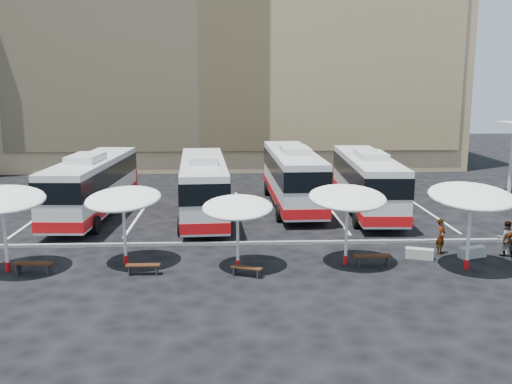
{
  "coord_description": "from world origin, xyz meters",
  "views": [
    {
      "loc": [
        -0.31,
        -27.07,
        8.09
      ],
      "look_at": [
        1.0,
        3.0,
        2.2
      ],
      "focal_mm": 40.0,
      "sensor_mm": 36.0,
      "label": 1
    }
  ],
  "objects_px": {
    "bus_1": "(203,185)",
    "wood_bench_3": "(373,258)",
    "bus_2": "(292,175)",
    "sunshade_1": "(123,199)",
    "sunshade_0": "(2,200)",
    "sunshade_2": "(238,208)",
    "wood_bench_0": "(33,265)",
    "wood_bench_1": "(143,267)",
    "passenger_0": "(441,237)",
    "passenger_1": "(506,238)",
    "sunshade_4": "(471,197)",
    "conc_bench_1": "(472,252)",
    "bus_0": "(93,184)",
    "bus_3": "(367,180)",
    "conc_bench_0": "(419,254)",
    "wood_bench_2": "(247,269)",
    "sunshade_3": "(347,198)"
  },
  "relations": [
    {
      "from": "sunshade_2",
      "to": "conc_bench_0",
      "type": "height_order",
      "value": "sunshade_2"
    },
    {
      "from": "sunshade_0",
      "to": "sunshade_1",
      "type": "height_order",
      "value": "sunshade_0"
    },
    {
      "from": "sunshade_0",
      "to": "wood_bench_2",
      "type": "bearing_deg",
      "value": -6.03
    },
    {
      "from": "bus_0",
      "to": "sunshade_1",
      "type": "height_order",
      "value": "bus_0"
    },
    {
      "from": "bus_3",
      "to": "sunshade_1",
      "type": "xyz_separation_m",
      "value": [
        -13.2,
        -9.85,
        0.97
      ]
    },
    {
      "from": "bus_2",
      "to": "wood_bench_3",
      "type": "relative_size",
      "value": 7.72
    },
    {
      "from": "wood_bench_3",
      "to": "passenger_0",
      "type": "distance_m",
      "value": 4.06
    },
    {
      "from": "wood_bench_1",
      "to": "conc_bench_0",
      "type": "height_order",
      "value": "conc_bench_0"
    },
    {
      "from": "bus_3",
      "to": "wood_bench_3",
      "type": "height_order",
      "value": "bus_3"
    },
    {
      "from": "bus_0",
      "to": "conc_bench_0",
      "type": "bearing_deg",
      "value": -24.94
    },
    {
      "from": "bus_2",
      "to": "sunshade_1",
      "type": "xyz_separation_m",
      "value": [
        -8.74,
        -11.74,
        0.91
      ]
    },
    {
      "from": "sunshade_0",
      "to": "sunshade_2",
      "type": "bearing_deg",
      "value": 0.1
    },
    {
      "from": "sunshade_4",
      "to": "conc_bench_1",
      "type": "relative_size",
      "value": 2.91
    },
    {
      "from": "conc_bench_1",
      "to": "sunshade_4",
      "type": "bearing_deg",
      "value": -120.07
    },
    {
      "from": "sunshade_2",
      "to": "bus_2",
      "type": "bearing_deg",
      "value": 73.51
    },
    {
      "from": "sunshade_4",
      "to": "wood_bench_0",
      "type": "relative_size",
      "value": 2.25
    },
    {
      "from": "sunshade_0",
      "to": "wood_bench_0",
      "type": "bearing_deg",
      "value": -17.51
    },
    {
      "from": "wood_bench_0",
      "to": "wood_bench_3",
      "type": "distance_m",
      "value": 14.68
    },
    {
      "from": "wood_bench_2",
      "to": "sunshade_4",
      "type": "bearing_deg",
      "value": 3.05
    },
    {
      "from": "sunshade_0",
      "to": "passenger_0",
      "type": "xyz_separation_m",
      "value": [
        19.58,
        1.7,
        -2.32
      ]
    },
    {
      "from": "sunshade_2",
      "to": "conc_bench_1",
      "type": "bearing_deg",
      "value": 5.54
    },
    {
      "from": "wood_bench_2",
      "to": "passenger_1",
      "type": "xyz_separation_m",
      "value": [
        12.21,
        2.35,
        0.53
      ]
    },
    {
      "from": "sunshade_1",
      "to": "sunshade_2",
      "type": "height_order",
      "value": "sunshade_1"
    },
    {
      "from": "passenger_1",
      "to": "bus_1",
      "type": "bearing_deg",
      "value": -20.73
    },
    {
      "from": "conc_bench_1",
      "to": "passenger_1",
      "type": "bearing_deg",
      "value": 6.37
    },
    {
      "from": "wood_bench_1",
      "to": "wood_bench_3",
      "type": "distance_m",
      "value": 10.03
    },
    {
      "from": "bus_1",
      "to": "wood_bench_3",
      "type": "distance_m",
      "value": 12.55
    },
    {
      "from": "sunshade_1",
      "to": "wood_bench_2",
      "type": "bearing_deg",
      "value": -19.67
    },
    {
      "from": "sunshade_3",
      "to": "wood_bench_0",
      "type": "distance_m",
      "value": 13.8
    },
    {
      "from": "bus_0",
      "to": "bus_3",
      "type": "xyz_separation_m",
      "value": [
        16.77,
        0.5,
        -0.0
      ]
    },
    {
      "from": "sunshade_0",
      "to": "passenger_1",
      "type": "xyz_separation_m",
      "value": [
        22.49,
        1.26,
        -2.32
      ]
    },
    {
      "from": "sunshade_3",
      "to": "passenger_1",
      "type": "relative_size",
      "value": 2.19
    },
    {
      "from": "sunshade_0",
      "to": "sunshade_4",
      "type": "height_order",
      "value": "sunshade_4"
    },
    {
      "from": "passenger_1",
      "to": "wood_bench_1",
      "type": "bearing_deg",
      "value": 15.85
    },
    {
      "from": "bus_1",
      "to": "wood_bench_0",
      "type": "distance_m",
      "value": 12.19
    },
    {
      "from": "bus_2",
      "to": "passenger_0",
      "type": "distance_m",
      "value": 12.45
    },
    {
      "from": "sunshade_2",
      "to": "passenger_1",
      "type": "height_order",
      "value": "sunshade_2"
    },
    {
      "from": "sunshade_1",
      "to": "wood_bench_3",
      "type": "distance_m",
      "value": 11.33
    },
    {
      "from": "sunshade_0",
      "to": "wood_bench_0",
      "type": "distance_m",
      "value": 3.06
    },
    {
      "from": "wood_bench_1",
      "to": "passenger_0",
      "type": "xyz_separation_m",
      "value": [
        13.68,
        2.36,
        0.51
      ]
    },
    {
      "from": "wood_bench_2",
      "to": "conc_bench_1",
      "type": "distance_m",
      "value": 10.79
    },
    {
      "from": "wood_bench_1",
      "to": "sunshade_1",
      "type": "bearing_deg",
      "value": 123.61
    },
    {
      "from": "bus_3",
      "to": "conc_bench_0",
      "type": "distance_m",
      "value": 9.83
    },
    {
      "from": "bus_3",
      "to": "bus_1",
      "type": "bearing_deg",
      "value": -171.36
    },
    {
      "from": "sunshade_3",
      "to": "conc_bench_1",
      "type": "relative_size",
      "value": 2.81
    },
    {
      "from": "passenger_1",
      "to": "conc_bench_0",
      "type": "bearing_deg",
      "value": 12.59
    },
    {
      "from": "sunshade_2",
      "to": "sunshade_4",
      "type": "relative_size",
      "value": 0.88
    },
    {
      "from": "bus_1",
      "to": "sunshade_4",
      "type": "height_order",
      "value": "bus_1"
    },
    {
      "from": "wood_bench_0",
      "to": "conc_bench_1",
      "type": "distance_m",
      "value": 19.68
    },
    {
      "from": "passenger_1",
      "to": "bus_2",
      "type": "bearing_deg",
      "value": -42.73
    }
  ]
}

